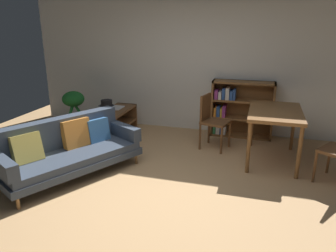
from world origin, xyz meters
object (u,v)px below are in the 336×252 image
at_px(dining_chair_far, 212,119).
at_px(open_laptop, 113,107).
at_px(fabric_couch, 68,148).
at_px(bookshelf, 238,109).
at_px(media_console, 116,124).
at_px(desk_speaker, 107,107).
at_px(potted_floor_plant, 74,108).
at_px(dining_table, 275,116).

bearing_deg(dining_chair_far, open_laptop, 174.56).
distance_m(fabric_couch, bookshelf, 3.16).
xyz_separation_m(media_console, open_laptop, (-0.11, 0.14, 0.28)).
bearing_deg(desk_speaker, media_console, 87.79).
height_order(fabric_couch, potted_floor_plant, potted_floor_plant).
distance_m(media_console, dining_chair_far, 1.80).
xyz_separation_m(media_console, desk_speaker, (-0.01, -0.31, 0.40)).
xyz_separation_m(dining_table, bookshelf, (-0.62, 1.04, -0.19)).
relative_size(dining_chair_far, bookshelf, 0.82).
bearing_deg(dining_table, potted_floor_plant, 174.82).
bearing_deg(bookshelf, desk_speaker, -154.49).
xyz_separation_m(fabric_couch, dining_table, (2.76, 1.28, 0.33)).
distance_m(fabric_couch, media_console, 1.60).
bearing_deg(dining_table, media_console, 173.59).
bearing_deg(dining_table, dining_chair_far, 164.94).
bearing_deg(dining_chair_far, dining_table, -15.06).
bearing_deg(media_console, fabric_couch, -89.67).
height_order(media_console, dining_table, dining_table).
xyz_separation_m(media_console, potted_floor_plant, (-0.88, 0.02, 0.24)).
bearing_deg(media_console, potted_floor_plant, 178.72).
relative_size(media_console, dining_chair_far, 1.18).
height_order(fabric_couch, dining_chair_far, dining_chair_far).
height_order(fabric_couch, dining_table, dining_table).
relative_size(fabric_couch, dining_table, 1.72).
relative_size(open_laptop, dining_table, 0.35).
height_order(open_laptop, desk_speaker, desk_speaker).
bearing_deg(open_laptop, dining_table, -8.80).
xyz_separation_m(desk_speaker, potted_floor_plant, (-0.86, 0.33, -0.16)).
bearing_deg(fabric_couch, desk_speaker, 90.93).
bearing_deg(media_console, open_laptop, 129.83).
bearing_deg(dining_table, fabric_couch, -155.12).
distance_m(media_console, potted_floor_plant, 0.91).
xyz_separation_m(fabric_couch, dining_chair_far, (1.77, 1.55, 0.14)).
relative_size(media_console, open_laptop, 2.60).
distance_m(fabric_couch, open_laptop, 1.74).
xyz_separation_m(media_console, dining_chair_far, (1.78, -0.04, 0.26)).
xyz_separation_m(open_laptop, dining_chair_far, (1.89, -0.18, -0.02)).
distance_m(dining_table, bookshelf, 1.22).
bearing_deg(media_console, dining_table, -6.41).
xyz_separation_m(fabric_couch, desk_speaker, (-0.02, 1.28, 0.27)).
height_order(fabric_couch, desk_speaker, same).
height_order(media_console, desk_speaker, desk_speaker).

